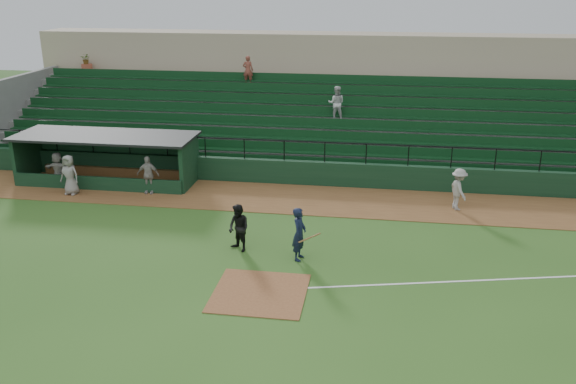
# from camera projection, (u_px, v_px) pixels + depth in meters

# --- Properties ---
(ground) EXTENTS (90.00, 90.00, 0.00)m
(ground) POSITION_uv_depth(u_px,v_px,m) (265.00, 279.00, 20.58)
(ground) COLOR #2E571C
(ground) RESTS_ON ground
(warning_track) EXTENTS (40.00, 4.00, 0.03)m
(warning_track) POSITION_uv_depth(u_px,v_px,m) (298.00, 199.00, 28.04)
(warning_track) COLOR brown
(warning_track) RESTS_ON ground
(home_plate_dirt) EXTENTS (3.00, 3.00, 0.03)m
(home_plate_dirt) POSITION_uv_depth(u_px,v_px,m) (260.00, 293.00, 19.65)
(home_plate_dirt) COLOR brown
(home_plate_dirt) RESTS_ON ground
(foul_line) EXTENTS (17.49, 4.44, 0.01)m
(foul_line) POSITION_uv_depth(u_px,v_px,m) (503.00, 279.00, 20.54)
(foul_line) COLOR white
(foul_line) RESTS_ON ground
(stadium_structure) EXTENTS (38.00, 13.08, 6.40)m
(stadium_structure) POSITION_uv_depth(u_px,v_px,m) (318.00, 113.00, 35.16)
(stadium_structure) COLOR #10321B
(stadium_structure) RESTS_ON ground
(dugout) EXTENTS (8.90, 3.20, 2.42)m
(dugout) POSITION_uv_depth(u_px,v_px,m) (111.00, 154.00, 30.47)
(dugout) COLOR #10321B
(dugout) RESTS_ON ground
(batter_at_plate) EXTENTS (1.08, 0.78, 1.98)m
(batter_at_plate) POSITION_uv_depth(u_px,v_px,m) (299.00, 234.00, 21.73)
(batter_at_plate) COLOR black
(batter_at_plate) RESTS_ON ground
(umpire) EXTENTS (1.11, 1.07, 1.81)m
(umpire) POSITION_uv_depth(u_px,v_px,m) (239.00, 228.00, 22.47)
(umpire) COLOR black
(umpire) RESTS_ON ground
(runner) EXTENTS (1.05, 1.36, 1.86)m
(runner) POSITION_uv_depth(u_px,v_px,m) (459.00, 189.00, 26.45)
(runner) COLOR #9F9A95
(runner) RESTS_ON warning_track
(dugout_player_a) EXTENTS (1.08, 0.48, 1.81)m
(dugout_player_a) POSITION_uv_depth(u_px,v_px,m) (148.00, 175.00, 28.49)
(dugout_player_a) COLOR #ACA6A1
(dugout_player_a) RESTS_ON warning_track
(dugout_player_b) EXTENTS (0.99, 0.71, 1.89)m
(dugout_player_b) POSITION_uv_depth(u_px,v_px,m) (70.00, 175.00, 28.35)
(dugout_player_b) COLOR gray
(dugout_player_b) RESTS_ON warning_track
(dugout_player_c) EXTENTS (1.61, 0.59, 1.71)m
(dugout_player_c) POSITION_uv_depth(u_px,v_px,m) (58.00, 169.00, 29.47)
(dugout_player_c) COLOR gray
(dugout_player_c) RESTS_ON warning_track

